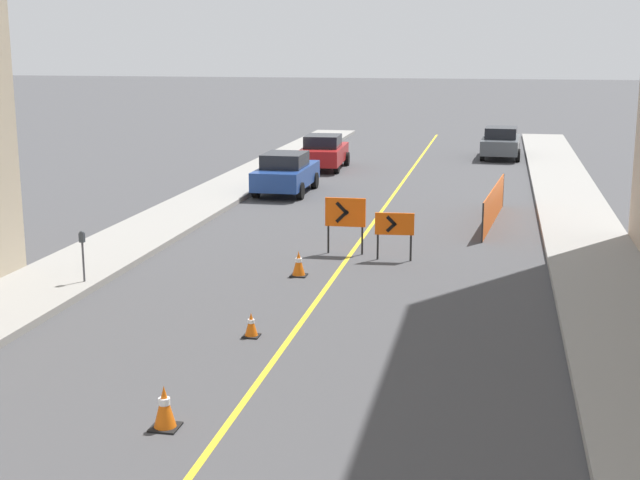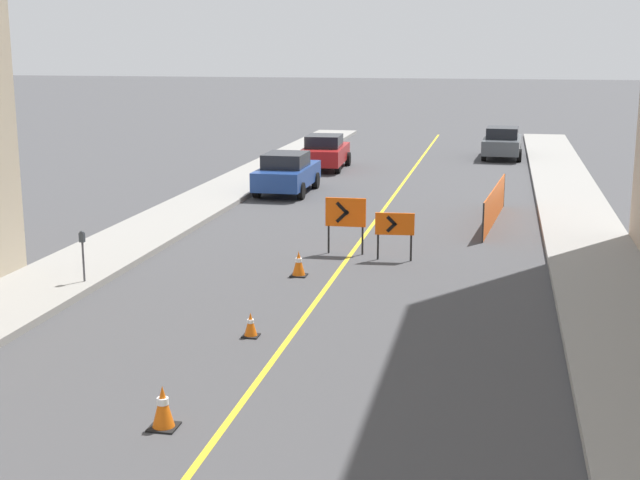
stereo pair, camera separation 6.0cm
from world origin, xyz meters
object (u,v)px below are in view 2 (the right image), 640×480
at_px(traffic_cone_third, 163,407).
at_px(arrow_barricade_primary, 346,215).
at_px(traffic_cone_fifth, 299,264).
at_px(parked_car_curb_mid, 325,152).
at_px(arrow_barricade_secondary, 395,226).
at_px(parked_car_curb_near, 287,173).
at_px(traffic_cone_fourth, 251,325).
at_px(parked_car_curb_far, 502,143).
at_px(parking_meter_near_curb, 82,245).

height_order(traffic_cone_third, arrow_barricade_primary, arrow_barricade_primary).
bearing_deg(traffic_cone_fifth, parked_car_curb_mid, 99.31).
relative_size(arrow_barricade_primary, parked_car_curb_mid, 0.36).
bearing_deg(arrow_barricade_secondary, parked_car_curb_near, 113.08).
height_order(traffic_cone_third, parked_car_curb_near, parked_car_curb_near).
xyz_separation_m(arrow_barricade_primary, arrow_barricade_secondary, (1.42, -0.47, -0.18)).
distance_m(traffic_cone_third, traffic_cone_fourth, 4.42).
bearing_deg(parked_car_curb_far, traffic_cone_third, -95.77).
relative_size(traffic_cone_fourth, parked_car_curb_far, 0.11).
bearing_deg(arrow_barricade_secondary, traffic_cone_fifth, -140.26).
relative_size(parked_car_curb_near, parking_meter_near_curb, 3.49).
distance_m(traffic_cone_third, parked_car_curb_near, 21.71).
bearing_deg(parked_car_curb_mid, traffic_cone_third, -86.45).
xyz_separation_m(parked_car_curb_far, parking_meter_near_curb, (-9.63, -26.99, 0.25)).
xyz_separation_m(traffic_cone_fourth, parked_car_curb_mid, (-3.26, 24.00, 0.55)).
xyz_separation_m(arrow_barricade_secondary, parking_meter_near_curb, (-6.90, -4.27, 0.12)).
height_order(arrow_barricade_secondary, parked_car_curb_far, parked_car_curb_far).
bearing_deg(arrow_barricade_secondary, traffic_cone_fourth, -111.42).
bearing_deg(traffic_cone_fifth, arrow_barricade_secondary, 44.86).
distance_m(arrow_barricade_primary, parked_car_curb_far, 22.64).
xyz_separation_m(traffic_cone_fifth, parking_meter_near_curb, (-4.75, -2.13, 0.73)).
relative_size(arrow_barricade_primary, arrow_barricade_secondary, 1.22).
relative_size(traffic_cone_fifth, parked_car_curb_mid, 0.15).
bearing_deg(parked_car_curb_mid, traffic_cone_fourth, -85.03).
bearing_deg(parked_car_curb_near, arrow_barricade_secondary, -61.71).
bearing_deg(traffic_cone_fifth, parked_car_curb_far, 78.90).
height_order(arrow_barricade_primary, parking_meter_near_curb, arrow_barricade_primary).
bearing_deg(traffic_cone_fifth, arrow_barricade_primary, 74.36).
relative_size(traffic_cone_third, parked_car_curb_mid, 0.16).
bearing_deg(traffic_cone_fourth, parked_car_curb_far, 80.88).
height_order(traffic_cone_fifth, arrow_barricade_primary, arrow_barricade_primary).
bearing_deg(parked_car_curb_far, traffic_cone_fourth, -96.75).
bearing_deg(arrow_barricade_secondary, traffic_cone_third, -105.81).
relative_size(traffic_cone_third, parking_meter_near_curb, 0.55).
relative_size(traffic_cone_third, arrow_barricade_secondary, 0.53).
xyz_separation_m(traffic_cone_fifth, parked_car_curb_mid, (-3.15, 19.19, 0.48)).
bearing_deg(traffic_cone_fourth, arrow_barricade_secondary, 73.70).
distance_m(traffic_cone_third, arrow_barricade_primary, 11.88).
xyz_separation_m(traffic_cone_third, arrow_barricade_primary, (0.73, 11.83, 0.77)).
xyz_separation_m(arrow_barricade_primary, parked_car_curb_near, (-4.00, 9.62, -0.31)).
bearing_deg(arrow_barricade_primary, traffic_cone_third, -95.06).
relative_size(traffic_cone_fifth, arrow_barricade_primary, 0.41).
height_order(traffic_cone_fourth, arrow_barricade_secondary, arrow_barricade_secondary).
bearing_deg(parked_car_curb_mid, arrow_barricade_secondary, -75.53).
xyz_separation_m(arrow_barricade_primary, parked_car_curb_far, (4.15, 22.25, -0.31)).
bearing_deg(parked_car_curb_far, parked_car_curb_mid, -142.38).
height_order(parked_car_curb_far, parking_meter_near_curb, parked_car_curb_far).
xyz_separation_m(traffic_cone_fourth, parked_car_curb_near, (-3.38, 17.04, 0.55)).
distance_m(traffic_cone_fourth, parked_car_curb_near, 17.38).
distance_m(traffic_cone_fifth, arrow_barricade_primary, 2.82).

